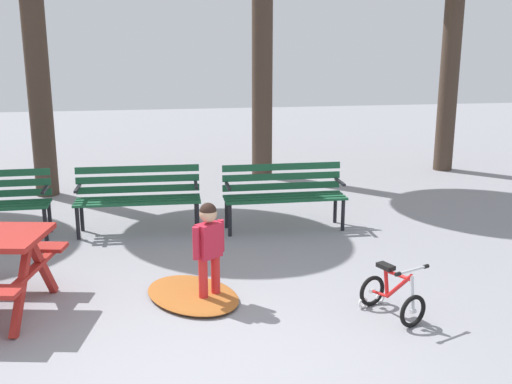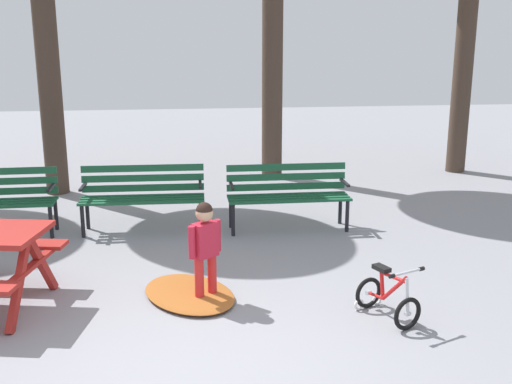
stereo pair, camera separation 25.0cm
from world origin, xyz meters
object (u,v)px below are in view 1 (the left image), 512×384
Objects in this scene: park_bench_right at (284,191)px; park_bench_left at (138,193)px; child_standing at (209,245)px; kids_bicycle at (392,295)px.

park_bench_left is at bearing 174.87° from park_bench_right.
park_bench_left is 1.64× the size of child_standing.
kids_bicycle is at bearing -81.69° from park_bench_right.
park_bench_right is 1.63× the size of child_standing.
park_bench_left is 1.01× the size of park_bench_right.
child_standing is 1.75m from kids_bicycle.
child_standing reaches higher than park_bench_left.
child_standing reaches higher than kids_bicycle.
kids_bicycle is at bearing -52.08° from park_bench_left.
park_bench_left and park_bench_right have the same top height.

